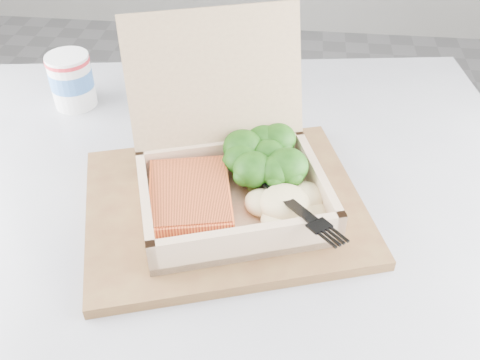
# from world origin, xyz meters

# --- Properties ---
(cafe_table) EXTENTS (0.92, 0.92, 0.73)m
(cafe_table) POSITION_xyz_m (0.59, -0.17, 0.54)
(cafe_table) COLOR black
(cafe_table) RESTS_ON floor
(serving_tray) EXTENTS (0.39, 0.35, 0.01)m
(serving_tray) POSITION_xyz_m (0.58, -0.15, 0.74)
(serving_tray) COLOR brown
(serving_tray) RESTS_ON cafe_table
(takeout_container) EXTENTS (0.27, 0.27, 0.19)m
(takeout_container) POSITION_xyz_m (0.58, -0.13, 0.80)
(takeout_container) COLOR tan
(takeout_container) RESTS_ON serving_tray
(salmon_fillet) EXTENTS (0.12, 0.14, 0.02)m
(salmon_fillet) POSITION_xyz_m (0.54, -0.17, 0.77)
(salmon_fillet) COLOR orange
(salmon_fillet) RESTS_ON takeout_container
(broccoli_pile) EXTENTS (0.12, 0.12, 0.04)m
(broccoli_pile) POSITION_xyz_m (0.63, -0.10, 0.78)
(broccoli_pile) COLOR #266516
(broccoli_pile) RESTS_ON takeout_container
(mashed_potatoes) EXTENTS (0.09, 0.08, 0.03)m
(mashed_potatoes) POSITION_xyz_m (0.65, -0.17, 0.77)
(mashed_potatoes) COLOR beige
(mashed_potatoes) RESTS_ON takeout_container
(plastic_fork) EXTENTS (0.11, 0.14, 0.02)m
(plastic_fork) POSITION_xyz_m (0.64, -0.16, 0.79)
(plastic_fork) COLOR black
(plastic_fork) RESTS_ON mashed_potatoes
(paper_cup) EXTENTS (0.07, 0.07, 0.08)m
(paper_cup) POSITION_xyz_m (0.32, 0.06, 0.78)
(paper_cup) COLOR silver
(paper_cup) RESTS_ON cafe_table
(receipt) EXTENTS (0.09, 0.14, 0.00)m
(receipt) POSITION_xyz_m (0.56, 0.01, 0.73)
(receipt) COLOR white
(receipt) RESTS_ON cafe_table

